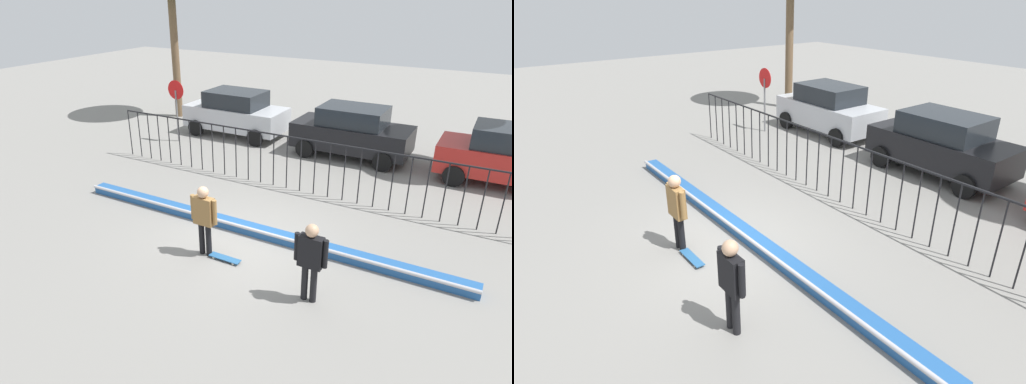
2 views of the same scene
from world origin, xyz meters
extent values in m
plane|color=gray|center=(0.00, 0.00, 0.00)|extent=(60.00, 60.00, 0.00)
cube|color=#235699|center=(0.00, 0.51, 0.11)|extent=(11.00, 0.36, 0.22)
cylinder|color=#B2B2B7|center=(0.00, 0.33, 0.22)|extent=(11.00, 0.09, 0.09)
cylinder|color=black|center=(-7.00, 3.59, 0.87)|extent=(0.04, 0.04, 1.73)
cylinder|color=black|center=(-6.53, 3.59, 0.87)|extent=(0.04, 0.04, 1.73)
cylinder|color=black|center=(-6.07, 3.59, 0.87)|extent=(0.04, 0.04, 1.73)
cylinder|color=black|center=(-5.60, 3.59, 0.87)|extent=(0.04, 0.04, 1.73)
cylinder|color=black|center=(-5.13, 3.59, 0.87)|extent=(0.04, 0.04, 1.73)
cylinder|color=black|center=(-4.67, 3.59, 0.87)|extent=(0.04, 0.04, 1.73)
cylinder|color=black|center=(-4.20, 3.59, 0.87)|extent=(0.04, 0.04, 1.73)
cylinder|color=black|center=(-3.73, 3.59, 0.87)|extent=(0.04, 0.04, 1.73)
cylinder|color=black|center=(-3.27, 3.59, 0.87)|extent=(0.04, 0.04, 1.73)
cylinder|color=black|center=(-2.80, 3.59, 0.87)|extent=(0.04, 0.04, 1.73)
cylinder|color=black|center=(-2.33, 3.59, 0.87)|extent=(0.04, 0.04, 1.73)
cylinder|color=black|center=(-1.87, 3.59, 0.87)|extent=(0.04, 0.04, 1.73)
cylinder|color=black|center=(-1.40, 3.59, 0.87)|extent=(0.04, 0.04, 1.73)
cylinder|color=black|center=(-0.93, 3.59, 0.87)|extent=(0.04, 0.04, 1.73)
cylinder|color=black|center=(-0.47, 3.59, 0.87)|extent=(0.04, 0.04, 1.73)
cylinder|color=black|center=(0.00, 3.59, 0.87)|extent=(0.04, 0.04, 1.73)
cylinder|color=black|center=(0.47, 3.59, 0.87)|extent=(0.04, 0.04, 1.73)
cylinder|color=black|center=(0.93, 3.59, 0.87)|extent=(0.04, 0.04, 1.73)
cylinder|color=black|center=(1.40, 3.59, 0.87)|extent=(0.04, 0.04, 1.73)
cylinder|color=black|center=(1.87, 3.59, 0.87)|extent=(0.04, 0.04, 1.73)
cylinder|color=black|center=(2.33, 3.59, 0.87)|extent=(0.04, 0.04, 1.73)
cylinder|color=black|center=(2.80, 3.59, 0.87)|extent=(0.04, 0.04, 1.73)
cylinder|color=black|center=(3.27, 3.59, 0.87)|extent=(0.04, 0.04, 1.73)
cylinder|color=black|center=(3.73, 3.59, 0.87)|extent=(0.04, 0.04, 1.73)
cylinder|color=black|center=(4.20, 3.59, 0.87)|extent=(0.04, 0.04, 1.73)
cylinder|color=black|center=(4.67, 3.59, 0.87)|extent=(0.04, 0.04, 1.73)
cube|color=black|center=(0.00, 3.59, 1.71)|extent=(14.00, 0.04, 0.04)
cylinder|color=black|center=(-0.54, -0.91, 0.41)|extent=(0.14, 0.14, 0.82)
cylinder|color=black|center=(-0.35, -0.91, 0.41)|extent=(0.14, 0.14, 0.82)
cube|color=olive|center=(-0.45, -0.91, 1.16)|extent=(0.50, 0.21, 0.68)
sphere|color=tan|center=(-0.45, -0.91, 1.63)|extent=(0.27, 0.27, 0.27)
cylinder|color=olive|center=(-0.75, -0.91, 1.20)|extent=(0.11, 0.11, 0.61)
cylinder|color=olive|center=(-0.14, -0.91, 1.20)|extent=(0.11, 0.11, 0.61)
cube|color=#26598C|center=(0.10, -0.92, 0.06)|extent=(0.80, 0.20, 0.02)
cylinder|color=silver|center=(0.37, -0.84, 0.03)|extent=(0.05, 0.03, 0.05)
cylinder|color=silver|center=(0.37, -0.99, 0.03)|extent=(0.05, 0.03, 0.05)
cylinder|color=silver|center=(-0.17, -0.84, 0.03)|extent=(0.05, 0.03, 0.05)
cylinder|color=silver|center=(-0.17, -0.99, 0.03)|extent=(0.05, 0.03, 0.05)
cylinder|color=black|center=(2.30, -1.32, 0.41)|extent=(0.14, 0.14, 0.82)
cylinder|color=black|center=(2.49, -1.32, 0.41)|extent=(0.14, 0.14, 0.82)
cube|color=black|center=(2.40, -1.32, 1.15)|extent=(0.50, 0.21, 0.67)
sphere|color=tan|center=(2.40, -1.32, 1.62)|extent=(0.27, 0.27, 0.27)
cylinder|color=black|center=(2.10, -1.32, 1.19)|extent=(0.11, 0.11, 0.60)
cylinder|color=black|center=(2.70, -1.32, 1.19)|extent=(0.11, 0.11, 0.60)
cube|color=#B7BABF|center=(-4.84, 7.70, 0.79)|extent=(4.30, 1.90, 0.90)
cube|color=#1E2328|center=(-4.84, 7.70, 1.57)|extent=(2.37, 1.71, 0.66)
cylinder|color=black|center=(-3.38, 8.65, 0.34)|extent=(0.68, 0.22, 0.68)
cylinder|color=black|center=(-3.38, 6.75, 0.34)|extent=(0.68, 0.22, 0.68)
cylinder|color=black|center=(-6.30, 8.65, 0.34)|extent=(0.68, 0.22, 0.68)
cylinder|color=black|center=(-6.30, 6.75, 0.34)|extent=(0.68, 0.22, 0.68)
cube|color=black|center=(0.35, 7.46, 0.79)|extent=(4.30, 1.90, 0.90)
cube|color=#1E2328|center=(0.35, 7.46, 1.57)|extent=(2.37, 1.71, 0.66)
cylinder|color=black|center=(1.81, 8.41, 0.34)|extent=(0.68, 0.22, 0.68)
cylinder|color=black|center=(1.81, 6.51, 0.34)|extent=(0.68, 0.22, 0.68)
cylinder|color=black|center=(-1.11, 8.41, 0.34)|extent=(0.68, 0.22, 0.68)
cylinder|color=black|center=(-1.11, 6.51, 0.34)|extent=(0.68, 0.22, 0.68)
cylinder|color=slate|center=(-6.48, 5.78, 1.05)|extent=(0.07, 0.07, 2.10)
cylinder|color=red|center=(-6.48, 5.80, 2.12)|extent=(0.76, 0.02, 0.76)
cylinder|color=brown|center=(-8.96, 9.00, 2.67)|extent=(0.36, 0.36, 5.34)
camera|label=1|loc=(5.15, -8.46, 5.88)|focal=31.78mm
camera|label=2|loc=(7.30, -4.21, 5.22)|focal=30.42mm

